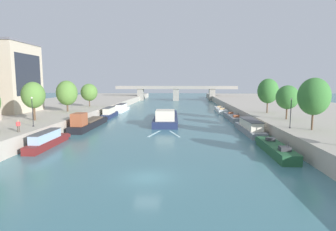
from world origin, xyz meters
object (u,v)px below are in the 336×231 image
Objects in this scene: tree_right_by_lamp at (268,91)px; moored_boat_right_end at (250,127)px; bridge_far at (176,91)px; moored_boat_right_midway at (233,117)px; lamppost_right_bank at (291,112)px; person_on_quay at (18,125)px; lamppost_left_bank at (32,110)px; moored_boat_left_second at (47,140)px; moored_boat_right_gap_after at (220,110)px; tree_left_nearest at (67,93)px; barge_midriver at (166,117)px; tree_left_second at (33,95)px; moored_boat_left_gap_after at (88,123)px; moored_boat_left_midway at (110,113)px; moored_boat_right_far at (275,149)px; tree_right_nearest at (287,97)px; tree_right_end_of_row at (314,97)px; tree_left_midway at (89,92)px; moored_boat_left_near at (122,108)px.

moored_boat_right_end is at bearing -118.61° from tree_right_by_lamp.
moored_boat_right_midway is at bearing -76.84° from bridge_far.
person_on_quay is (-38.36, -5.24, -1.52)m from lamppost_right_bank.
tree_right_by_lamp is at bearing 61.39° from moored_boat_right_end.
lamppost_left_bank reaches higher than person_on_quay.
moored_boat_right_end reaches higher than moored_boat_left_second.
moored_boat_right_end reaches higher than moored_boat_right_midway.
tree_left_nearest is at bearing -149.16° from moored_boat_right_gap_after.
barge_midriver reaches higher than moored_boat_right_gap_after.
tree_left_second is 0.91× the size of tree_right_by_lamp.
moored_boat_right_gap_after is 2.01× the size of tree_right_by_lamp.
moored_boat_right_midway is at bearing 27.52° from tree_left_second.
moored_boat_left_gap_after is 43.92m from moored_boat_right_gap_after.
tree_left_nearest is (-38.77, 12.46, 5.55)m from moored_boat_right_end.
person_on_quay is at bearing -158.77° from moored_boat_right_end.
moored_boat_left_gap_after is at bearing 173.28° from moored_boat_right_end.
moored_boat_right_far is at bearing -48.47° from moored_boat_left_midway.
tree_right_nearest is at bearing 14.12° from moored_boat_right_end.
tree_right_end_of_row is (6.41, -9.47, 6.02)m from moored_boat_right_end.
tree_left_second reaches higher than tree_right_nearest.
barge_midriver is 27.98m from tree_left_second.
moored_boat_left_gap_after is 1.13× the size of moored_boat_right_midway.
moored_boat_left_gap_after reaches higher than moored_boat_right_far.
barge_midriver is 17.81m from moored_boat_left_gap_after.
barge_midriver is 71.57m from bridge_far.
tree_right_by_lamp is (45.40, -0.29, 0.54)m from tree_left_nearest.
tree_left_midway is (-22.16, 12.08, 5.24)m from barge_midriver.
tree_right_by_lamp is (6.82, 26.37, 6.50)m from moored_boat_right_far.
tree_left_nearest is 0.94× the size of tree_right_by_lamp.
moored_boat_left_second is 2.45× the size of lamppost_left_bank.
bridge_far is at bearing 103.16° from moored_boat_right_midway.
moored_boat_left_midway reaches higher than moored_boat_right_midway.
tree_right_end_of_row is at bearing 35.65° from moored_boat_right_far.
moored_boat_right_far reaches higher than moored_boat_left_second.
person_on_quay is (4.26, -25.86, -3.37)m from tree_left_nearest.
moored_boat_right_gap_after is 2.45× the size of tree_right_nearest.
moored_boat_left_near is 0.22× the size of bridge_far.
moored_boat_left_near is 58.09m from tree_right_end_of_row.
tree_left_midway is 63.59m from bridge_far.
person_on_quay reaches higher than moored_boat_right_far.
tree_right_end_of_row reaches higher than tree_right_nearest.
lamppost_right_bank is 0.08× the size of bridge_far.
moored_boat_right_gap_after is at bearing 51.97° from lamppost_left_bank.
tree_right_by_lamp is at bearing 31.86° from person_on_quay.
tree_right_end_of_row is at bearing -19.37° from moored_boat_left_gap_after.
moored_boat_right_gap_after is 3.34× the size of lamppost_left_bank.
moored_boat_right_end is 38.94m from tree_left_second.
moored_boat_right_end is 2.06× the size of tree_left_second.
moored_boat_right_far is at bearing -57.65° from moored_boat_left_near.
lamppost_left_bank is at bearing -179.03° from lamppost_right_bank.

